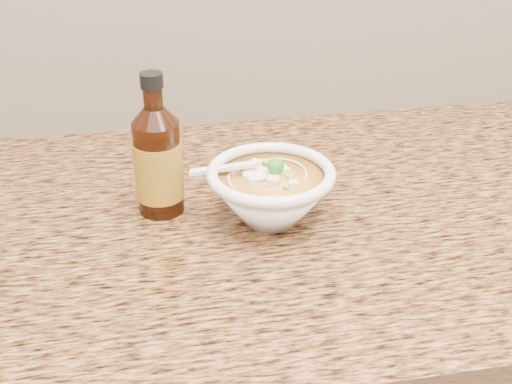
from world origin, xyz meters
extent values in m
cube|color=#925C35|center=(0.00, 1.68, 0.88)|extent=(4.00, 0.68, 0.04)
cylinder|color=white|center=(-0.14, 1.64, 0.90)|extent=(0.07, 0.07, 0.01)
torus|color=white|center=(-0.14, 1.64, 0.97)|extent=(0.17, 0.17, 0.02)
torus|color=beige|center=(-0.15, 1.65, 0.96)|extent=(0.11, 0.11, 0.00)
torus|color=beige|center=(-0.15, 1.63, 0.96)|extent=(0.05, 0.05, 0.00)
torus|color=beige|center=(-0.14, 1.63, 0.96)|extent=(0.07, 0.07, 0.00)
torus|color=beige|center=(-0.15, 1.63, 0.96)|extent=(0.06, 0.06, 0.00)
torus|color=beige|center=(-0.14, 1.66, 0.96)|extent=(0.10, 0.10, 0.00)
torus|color=beige|center=(-0.14, 1.64, 0.96)|extent=(0.10, 0.10, 0.00)
torus|color=beige|center=(-0.14, 1.65, 0.96)|extent=(0.09, 0.09, 0.00)
torus|color=beige|center=(-0.13, 1.66, 0.95)|extent=(0.12, 0.12, 0.00)
torus|color=beige|center=(-0.14, 1.65, 0.95)|extent=(0.09, 0.09, 0.00)
cube|color=silver|center=(-0.13, 1.66, 0.97)|extent=(0.02, 0.02, 0.01)
cube|color=silver|center=(-0.16, 1.62, 0.97)|extent=(0.02, 0.02, 0.01)
cube|color=silver|center=(-0.12, 1.65, 0.97)|extent=(0.01, 0.01, 0.01)
cube|color=silver|center=(-0.14, 1.63, 0.97)|extent=(0.01, 0.01, 0.01)
cube|color=silver|center=(-0.15, 1.63, 0.97)|extent=(0.02, 0.02, 0.01)
cube|color=silver|center=(-0.10, 1.65, 0.97)|extent=(0.02, 0.02, 0.01)
cube|color=silver|center=(-0.16, 1.65, 0.97)|extent=(0.01, 0.01, 0.01)
cube|color=silver|center=(-0.10, 1.64, 0.97)|extent=(0.02, 0.02, 0.01)
ellipsoid|color=#196014|center=(-0.13, 1.64, 0.98)|extent=(0.03, 0.03, 0.03)
cylinder|color=#75BE49|center=(-0.12, 1.67, 0.97)|extent=(0.01, 0.02, 0.01)
cylinder|color=#75BE49|center=(-0.09, 1.62, 0.97)|extent=(0.01, 0.02, 0.01)
cylinder|color=#75BE49|center=(-0.10, 1.61, 0.97)|extent=(0.02, 0.02, 0.01)
cylinder|color=#75BE49|center=(-0.11, 1.65, 0.97)|extent=(0.02, 0.02, 0.01)
ellipsoid|color=white|center=(-0.15, 1.65, 0.97)|extent=(0.04, 0.04, 0.01)
cube|color=white|center=(-0.20, 1.66, 0.97)|extent=(0.09, 0.04, 0.02)
cylinder|color=#361407|center=(-0.28, 1.70, 0.96)|extent=(0.08, 0.08, 0.13)
cylinder|color=#361407|center=(-0.28, 1.70, 1.06)|extent=(0.03, 0.03, 0.03)
cylinder|color=black|center=(-0.28, 1.70, 1.09)|extent=(0.04, 0.04, 0.02)
cylinder|color=red|center=(-0.28, 1.70, 0.96)|extent=(0.08, 0.08, 0.08)
camera|label=1|loc=(-0.29, 0.93, 1.36)|focal=45.00mm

